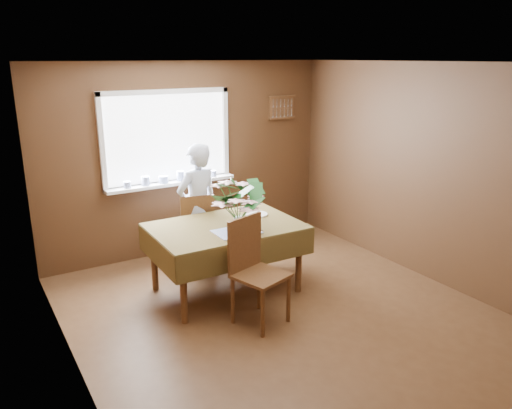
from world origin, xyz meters
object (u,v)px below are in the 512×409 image
chair_near (254,267)px  chair_far (197,228)px  flower_bouquet (239,201)px  seated_woman (198,207)px  dining_table (226,233)px

chair_near → chair_far: bearing=70.3°
chair_near → flower_bouquet: flower_bouquet is taller
seated_woman → chair_far: bearing=-81.7°
flower_bouquet → seated_woman: bearing=92.5°
dining_table → flower_bouquet: 0.46m
dining_table → chair_near: (-0.07, -0.71, -0.11)m
flower_bouquet → chair_far: bearing=93.0°
chair_far → seated_woman: seated_woman is taller
dining_table → chair_far: 0.78m
dining_table → chair_far: bearing=90.7°
dining_table → flower_bouquet: bearing=-73.5°
seated_woman → flower_bouquet: size_ratio=2.80×
dining_table → chair_far: size_ratio=1.70×
chair_near → flower_bouquet: bearing=59.5°
chair_near → seated_woman: seated_woman is taller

